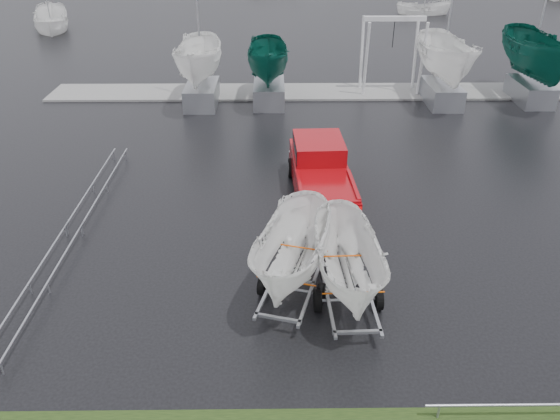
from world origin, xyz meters
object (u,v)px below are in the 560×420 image
object	(u,v)px
trailer_parked	(294,205)
boat_hoist	(393,44)
pickup_truck	(320,170)
trailer_hitched	(353,217)

from	to	relation	value
trailer_parked	boat_hoist	size ratio (longest dim) A/B	1.24
pickup_truck	boat_hoist	world-z (taller)	boat_hoist
pickup_truck	trailer_hitched	distance (m)	6.54
pickup_truck	trailer_parked	distance (m)	6.22
pickup_truck	boat_hoist	xyz separation A→B (m)	(4.77, 12.25, 1.69)
pickup_truck	trailer_hitched	bearing A→B (deg)	-90.00
trailer_hitched	boat_hoist	world-z (taller)	trailer_hitched
pickup_truck	boat_hoist	size ratio (longest dim) A/B	1.39
trailer_hitched	boat_hoist	xyz separation A→B (m)	(4.53, 18.55, -0.02)
pickup_truck	trailer_hitched	world-z (taller)	trailer_hitched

